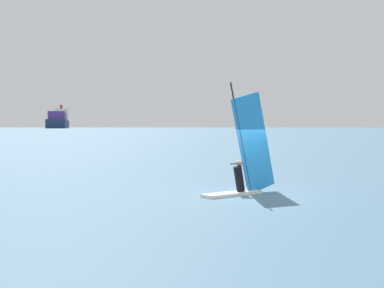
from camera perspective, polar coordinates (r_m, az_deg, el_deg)
name	(u,v)px	position (r m, az deg, el deg)	size (l,w,h in m)	color
ground_plane	(252,195)	(18.58, 7.16, -6.03)	(4000.00, 4000.00, 0.00)	#476B84
windsurfer	(244,166)	(18.70, 6.11, -2.58)	(3.46, 1.46, 4.35)	white
cargo_ship	(59,122)	(705.87, -15.46, 2.53)	(40.87, 219.23, 36.31)	navy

